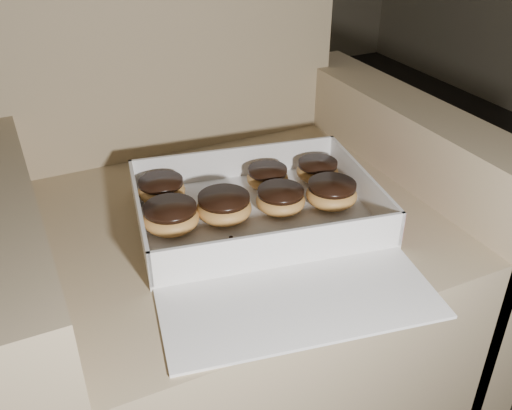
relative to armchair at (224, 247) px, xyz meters
name	(u,v)px	position (x,y,z in m)	size (l,w,h in m)	color
armchair	(224,247)	(0.00, 0.00, 0.00)	(0.90, 0.76, 0.94)	tan
bakery_box	(265,224)	(0.02, -0.15, 0.14)	(0.48, 0.54, 0.07)	white
donut_a	(281,199)	(0.07, -0.11, 0.16)	(0.09, 0.09, 0.04)	#E59450
donut_b	(332,193)	(0.16, -0.14, 0.16)	(0.09, 0.09, 0.05)	#E59450
donut_c	(171,217)	(-0.13, -0.09, 0.16)	(0.10, 0.10, 0.05)	#E59450
donut_d	(317,170)	(0.19, -0.04, 0.15)	(0.08, 0.08, 0.04)	#E59450
donut_e	(267,177)	(0.09, -0.03, 0.15)	(0.08, 0.08, 0.04)	#E59450
donut_f	(224,207)	(-0.03, -0.10, 0.16)	(0.10, 0.10, 0.05)	#E59450
donut_g	(162,189)	(-0.11, 0.01, 0.16)	(0.09, 0.09, 0.04)	#E59450
crumb_a	(366,230)	(0.17, -0.24, 0.13)	(0.01, 0.01, 0.00)	black
crumb_b	(230,252)	(-0.07, -0.19, 0.13)	(0.01, 0.01, 0.00)	black
crumb_c	(285,236)	(0.04, -0.19, 0.13)	(0.01, 0.01, 0.00)	black
crumb_d	(231,237)	(-0.05, -0.16, 0.13)	(0.01, 0.01, 0.00)	black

